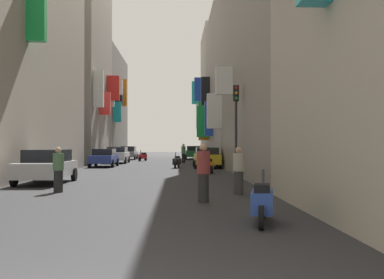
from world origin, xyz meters
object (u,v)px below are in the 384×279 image
(scooter_red, at_px, (143,156))
(pedestrian_crossing, at_px, (183,153))
(parked_car_blue, at_px, (104,157))
(scooter_blue, at_px, (262,202))
(parked_car_grey, at_px, (128,153))
(parked_car_white, at_px, (117,155))
(pedestrian_mid_street, at_px, (203,173))
(traffic_light_near_corner, at_px, (236,116))
(parked_car_silver, at_px, (47,166))
(scooter_black, at_px, (177,161))
(pedestrian_near_right, at_px, (239,171))
(parked_car_green, at_px, (194,152))
(scooter_orange, at_px, (207,165))
(parked_car_yellow, at_px, (207,157))
(pedestrian_near_left, at_px, (58,170))

(scooter_red, bearing_deg, pedestrian_crossing, -51.31)
(parked_car_blue, xyz_separation_m, scooter_blue, (7.32, -25.64, -0.25))
(scooter_red, bearing_deg, parked_car_grey, 111.31)
(parked_car_white, height_order, pedestrian_mid_street, pedestrian_mid_street)
(pedestrian_mid_street, xyz_separation_m, traffic_light_near_corner, (2.04, 8.75, 2.19))
(parked_car_silver, xyz_separation_m, traffic_light_near_corner, (8.41, 1.94, 2.28))
(scooter_black, relative_size, pedestrian_near_right, 1.25)
(pedestrian_mid_street, bearing_deg, parked_car_blue, 105.95)
(parked_car_green, height_order, traffic_light_near_corner, traffic_light_near_corner)
(pedestrian_crossing, bearing_deg, scooter_red, 128.69)
(parked_car_green, bearing_deg, scooter_blue, -90.02)
(pedestrian_crossing, distance_m, pedestrian_near_right, 26.81)
(scooter_blue, distance_m, scooter_black, 23.62)
(parked_car_green, bearing_deg, parked_car_silver, -102.86)
(scooter_orange, bearing_deg, pedestrian_near_right, -88.31)
(parked_car_green, distance_m, scooter_red, 7.53)
(parked_car_blue, distance_m, parked_car_silver, 15.15)
(pedestrian_crossing, bearing_deg, pedestrian_mid_street, -89.55)
(parked_car_silver, xyz_separation_m, pedestrian_near_right, (7.67, -4.65, 0.02))
(scooter_black, xyz_separation_m, scooter_red, (-3.47, 14.12, -0.00))
(traffic_light_near_corner, bearing_deg, scooter_blue, -94.58)
(scooter_blue, relative_size, traffic_light_near_corner, 0.44)
(parked_car_grey, bearing_deg, parked_car_blue, -90.07)
(parked_car_grey, bearing_deg, traffic_light_near_corner, -74.70)
(pedestrian_crossing, distance_m, pedestrian_mid_street, 28.93)
(parked_car_yellow, distance_m, pedestrian_crossing, 9.17)
(parked_car_green, height_order, parked_car_white, parked_car_green)
(scooter_black, xyz_separation_m, pedestrian_mid_street, (0.80, -19.86, 0.38))
(parked_car_yellow, bearing_deg, scooter_blue, -90.73)
(parked_car_green, distance_m, pedestrian_mid_street, 39.31)
(scooter_red, bearing_deg, parked_car_green, 44.98)
(parked_car_green, height_order, parked_car_silver, parked_car_green)
(pedestrian_near_right, distance_m, pedestrian_mid_street, 2.52)
(parked_car_white, distance_m, pedestrian_crossing, 5.95)
(parked_car_yellow, relative_size, pedestrian_mid_street, 2.41)
(parked_car_grey, height_order, traffic_light_near_corner, traffic_light_near_corner)
(scooter_blue, bearing_deg, parked_car_grey, 99.68)
(parked_car_green, bearing_deg, pedestrian_mid_street, -91.53)
(scooter_red, distance_m, pedestrian_crossing, 6.48)
(scooter_black, distance_m, pedestrian_near_left, 17.35)
(parked_car_yellow, distance_m, pedestrian_near_left, 18.00)
(parked_car_white, relative_size, pedestrian_crossing, 2.52)
(pedestrian_near_right, bearing_deg, scooter_red, 99.93)
(parked_car_yellow, bearing_deg, pedestrian_mid_street, -93.85)
(traffic_light_near_corner, bearing_deg, parked_car_yellow, 93.58)
(pedestrian_mid_street, bearing_deg, pedestrian_near_right, 58.99)
(parked_car_silver, xyz_separation_m, scooter_orange, (7.32, 6.98, -0.30))
(parked_car_green, height_order, scooter_black, parked_car_green)
(parked_car_blue, distance_m, parked_car_grey, 17.11)
(scooter_red, distance_m, pedestrian_near_right, 32.31)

